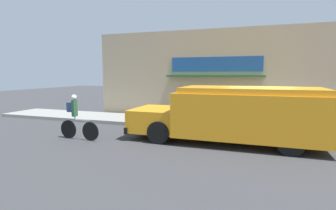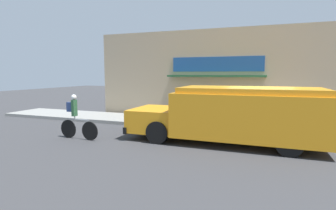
# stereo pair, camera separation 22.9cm
# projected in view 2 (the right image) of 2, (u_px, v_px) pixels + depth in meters

# --- Properties ---
(ground_plane) EXTENTS (70.00, 70.00, 0.00)m
(ground_plane) POSITION_uv_depth(u_px,v_px,m) (258.00, 135.00, 10.50)
(ground_plane) COLOR #38383A
(sidewalk) EXTENTS (28.00, 2.48, 0.17)m
(sidewalk) POSITION_uv_depth(u_px,v_px,m) (259.00, 128.00, 11.65)
(sidewalk) COLOR gray
(sidewalk) RESTS_ON ground_plane
(storefront) EXTENTS (17.92, 0.88, 4.77)m
(storefront) POSITION_uv_depth(u_px,v_px,m) (260.00, 75.00, 12.89)
(storefront) COLOR tan
(storefront) RESTS_ON ground_plane
(school_bus) EXTENTS (6.89, 2.80, 1.99)m
(school_bus) POSITION_uv_depth(u_px,v_px,m) (234.00, 114.00, 9.23)
(school_bus) COLOR orange
(school_bus) RESTS_ON ground_plane
(cyclist) EXTENTS (1.72, 0.21, 1.69)m
(cyclist) POSITION_uv_depth(u_px,v_px,m) (76.00, 118.00, 9.88)
(cyclist) COLOR black
(cyclist) RESTS_ON ground_plane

